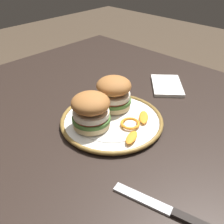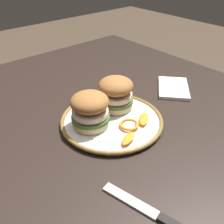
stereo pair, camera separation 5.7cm
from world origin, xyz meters
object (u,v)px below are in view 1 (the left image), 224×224
Objects in this scene: sandwich_half_left at (91,110)px; sandwich_half_right at (114,92)px; dining_table at (123,139)px; dinner_plate at (112,120)px; table_knife at (170,211)px.

sandwich_half_left and sandwich_half_right have the same top height.
sandwich_half_right reaches higher than dining_table.
dinner_plate reaches higher than dining_table.
sandwich_half_left is (0.02, 0.12, 0.16)m from dining_table.
dining_table is 0.17m from sandwich_half_right.
sandwich_half_right is at bearing -29.70° from table_knife.
dinner_plate reaches higher than table_knife.
table_knife is (-0.30, 0.14, -0.01)m from dinner_plate.
table_knife is (-0.32, 0.08, -0.07)m from sandwich_half_left.
table_knife reaches higher than dining_table.
sandwich_half_right is (0.02, -0.12, 0.00)m from sandwich_half_left.
sandwich_half_right is 0.53× the size of table_knife.
dinner_plate is at bearing -25.43° from table_knife.
dinner_plate is 2.67× the size of sandwich_half_right.
dining_table is 0.37m from table_knife.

